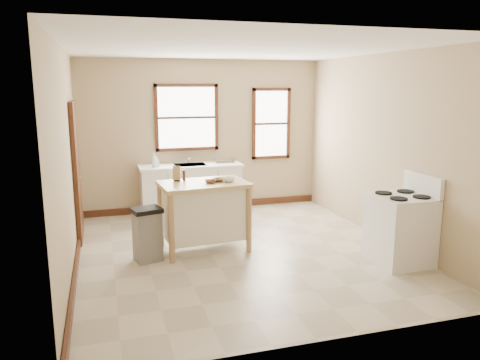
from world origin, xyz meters
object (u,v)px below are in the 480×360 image
object	(u,v)px
soap_bottle_b	(156,161)
bowl_a	(210,181)
bowl_b	(218,180)
trash_bin	(147,234)
pepper_grinder	(184,175)
gas_stove	(400,219)
bowl_c	(229,180)
soap_bottle_a	(154,160)
knife_block	(177,174)
dish_rack	(224,160)
kitchen_island	(204,216)

from	to	relation	value
soap_bottle_b	bowl_a	bearing A→B (deg)	-85.61
bowl_b	trash_bin	xyz separation A→B (m)	(-1.04, -0.20, -0.65)
soap_bottle_b	bowl_b	distance (m)	2.01
pepper_grinder	gas_stove	world-z (taller)	gas_stove
pepper_grinder	soap_bottle_b	bearing A→B (deg)	96.85
pepper_grinder	bowl_c	world-z (taller)	pepper_grinder
bowl_a	bowl_c	bearing A→B (deg)	0.29
gas_stove	bowl_c	bearing A→B (deg)	150.26
soap_bottle_a	bowl_b	size ratio (longest dim) A/B	1.36
knife_block	gas_stove	bearing A→B (deg)	-11.56
soap_bottle_b	knife_block	bearing A→B (deg)	-97.20
dish_rack	bowl_c	world-z (taller)	bowl_c
kitchen_island	soap_bottle_a	bearing A→B (deg)	98.98
soap_bottle_a	knife_block	size ratio (longest dim) A/B	1.20
kitchen_island	pepper_grinder	distance (m)	0.65
pepper_grinder	bowl_b	world-z (taller)	pepper_grinder
soap_bottle_a	bowl_c	world-z (taller)	soap_bottle_a
knife_block	bowl_c	xyz separation A→B (m)	(0.69, -0.27, -0.07)
dish_rack	trash_bin	bearing A→B (deg)	-143.58
dish_rack	pepper_grinder	world-z (taller)	pepper_grinder
trash_bin	bowl_a	bearing A→B (deg)	-4.87
kitchen_island	trash_bin	world-z (taller)	kitchen_island
bowl_a	kitchen_island	bearing A→B (deg)	144.06
knife_block	gas_stove	xyz separation A→B (m)	(2.73, -1.43, -0.50)
kitchen_island	bowl_c	distance (m)	0.63
dish_rack	soap_bottle_a	bearing A→B (deg)	167.17
soap_bottle_b	gas_stove	world-z (taller)	gas_stove
kitchen_island	trash_bin	bearing A→B (deg)	-171.03
soap_bottle_b	trash_bin	distance (m)	2.24
bowl_b	knife_block	bearing A→B (deg)	158.77
soap_bottle_a	bowl_a	world-z (taller)	soap_bottle_a
pepper_grinder	trash_bin	distance (m)	1.00
dish_rack	soap_bottle_b	bearing A→B (deg)	166.74
knife_block	bowl_a	size ratio (longest dim) A/B	1.23
trash_bin	kitchen_island	bearing A→B (deg)	0.02
gas_stove	kitchen_island	bearing A→B (deg)	152.91
soap_bottle_b	gas_stove	size ratio (longest dim) A/B	0.16
soap_bottle_a	bowl_c	size ratio (longest dim) A/B	1.32
trash_bin	pepper_grinder	bearing A→B (deg)	21.72
soap_bottle_b	bowl_a	size ratio (longest dim) A/B	1.17
dish_rack	kitchen_island	xyz separation A→B (m)	(-0.81, -1.98, -0.47)
kitchen_island	trash_bin	xyz separation A→B (m)	(-0.82, -0.21, -0.13)
bowl_a	pepper_grinder	bearing A→B (deg)	139.28
kitchen_island	bowl_a	world-z (taller)	bowl_a
soap_bottle_a	bowl_b	world-z (taller)	soap_bottle_a
dish_rack	trash_bin	size ratio (longest dim) A/B	0.50
soap_bottle_b	bowl_a	world-z (taller)	soap_bottle_b
soap_bottle_b	trash_bin	size ratio (longest dim) A/B	0.26
soap_bottle_a	trash_bin	bearing A→B (deg)	-115.51
soap_bottle_a	dish_rack	xyz separation A→B (m)	(1.28, 0.09, -0.07)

